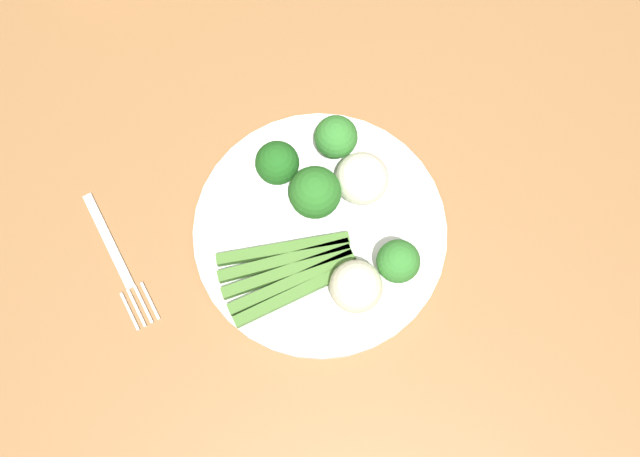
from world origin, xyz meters
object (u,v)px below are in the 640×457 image
object	(u,v)px
cauliflower_near_fork	(356,286)
fork	(118,261)
broccoli_back	(336,137)
asparagus_bundle	(289,271)
plate	(320,232)
broccoli_front_left	(398,262)
dining_table	(364,266)
broccoli_outer_edge	(277,163)
cauliflower_back_right	(362,179)
broccoli_front	(315,193)

from	to	relation	value
cauliflower_near_fork	fork	xyz separation A→B (m)	(0.22, -0.14, -0.04)
broccoli_back	fork	size ratio (longest dim) A/B	0.35
fork	asparagus_bundle	bearing A→B (deg)	56.49
plate	broccoli_front_left	world-z (taller)	broccoli_front_left
plate	asparagus_bundle	distance (m)	0.06
plate	broccoli_back	xyz separation A→B (m)	(-0.05, -0.08, 0.04)
dining_table	broccoli_back	world-z (taller)	broccoli_back
broccoli_outer_edge	fork	distance (m)	0.20
plate	fork	distance (m)	0.22
asparagus_bundle	broccoli_outer_edge	distance (m)	0.12
broccoli_outer_edge	cauliflower_back_right	bearing A→B (deg)	146.45
cauliflower_back_right	broccoli_back	bearing A→B (deg)	-82.57
cauliflower_near_fork	broccoli_back	bearing A→B (deg)	-106.77
broccoli_front_left	cauliflower_near_fork	xyz separation A→B (m)	(0.05, 0.01, -0.00)
cauliflower_back_right	fork	distance (m)	0.28
dining_table	broccoli_front	distance (m)	0.16
cauliflower_back_right	cauliflower_near_fork	world-z (taller)	cauliflower_back_right
asparagus_bundle	broccoli_front_left	xyz separation A→B (m)	(-0.11, 0.04, 0.03)
plate	broccoli_front_left	size ratio (longest dim) A/B	4.97
asparagus_bundle	broccoli_front_left	size ratio (longest dim) A/B	2.68
asparagus_bundle	broccoli_front	bearing A→B (deg)	-129.58
broccoli_back	broccoli_front	distance (m)	0.07
dining_table	cauliflower_back_right	xyz separation A→B (m)	(-0.02, -0.06, 0.14)
broccoli_front	cauliflower_near_fork	distance (m)	0.11
plate	broccoli_outer_edge	world-z (taller)	broccoli_outer_edge
broccoli_front	broccoli_front_left	bearing A→B (deg)	116.21
plate	asparagus_bundle	world-z (taller)	asparagus_bundle
plate	broccoli_front	distance (m)	0.06
dining_table	broccoli_outer_edge	xyz separation A→B (m)	(0.06, -0.11, 0.14)
broccoli_front_left	cauliflower_back_right	world-z (taller)	cauliflower_back_right
broccoli_front_left	fork	world-z (taller)	broccoli_front_left
asparagus_bundle	broccoli_front_left	bearing A→B (deg)	162.81
asparagus_bundle	cauliflower_near_fork	distance (m)	0.08
broccoli_back	broccoli_front_left	size ratio (longest dim) A/B	1.04
asparagus_bundle	broccoli_front	xyz separation A→B (m)	(-0.06, -0.06, 0.03)
dining_table	plate	distance (m)	0.12
plate	fork	bearing A→B (deg)	-15.57
asparagus_bundle	cauliflower_back_right	size ratio (longest dim) A/B	2.59
broccoli_back	broccoli_outer_edge	bearing A→B (deg)	1.86
plate	broccoli_front_left	distance (m)	0.10
dining_table	plate	size ratio (longest dim) A/B	4.98
broccoli_front	cauliflower_back_right	bearing A→B (deg)	177.60
cauliflower_near_fork	plate	bearing A→B (deg)	-85.30
plate	broccoli_outer_edge	bearing A→B (deg)	-78.33
broccoli_back	fork	world-z (taller)	broccoli_back
dining_table	broccoli_front_left	bearing A→B (deg)	110.41
asparagus_bundle	plate	bearing A→B (deg)	-144.50
broccoli_outer_edge	cauliflower_back_right	distance (m)	0.09
plate	cauliflower_back_right	bearing A→B (deg)	-156.33
dining_table	broccoli_outer_edge	world-z (taller)	broccoli_outer_edge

